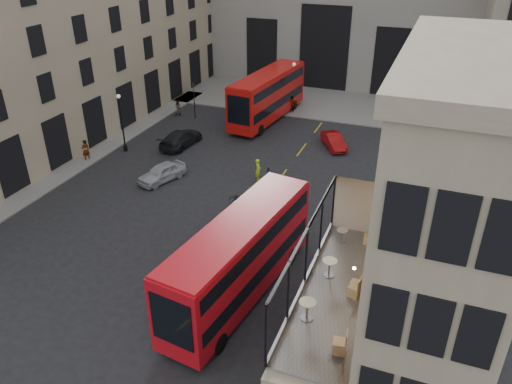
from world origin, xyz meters
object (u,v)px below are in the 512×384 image
(pedestrian_b, at_px, (276,108))
(bus_near, at_px, (240,255))
(car_c, at_px, (181,138))
(cafe_table_mid, at_px, (329,266))
(cafe_table_near, at_px, (307,307))
(pedestrian_a, at_px, (178,108))
(street_lamp_b, at_px, (293,90))
(bicycle, at_px, (239,198))
(cafe_chair_a, at_px, (340,346))
(traffic_light_near, at_px, (268,185))
(traffic_light_far, at_px, (194,96))
(car_a, at_px, (162,172))
(pedestrian_c, at_px, (292,104))
(cyclist, at_px, (258,170))
(pedestrian_e, at_px, (86,150))
(street_lamp_a, at_px, (122,126))
(cafe_chair_d, at_px, (368,239))
(cafe_chair_b, at_px, (356,286))
(car_b, at_px, (334,141))
(bus_far, at_px, (268,94))
(cafe_chair_c, at_px, (355,291))
(pedestrian_d, at_px, (411,102))
(cafe_table_far, at_px, (342,234))

(pedestrian_b, bearing_deg, bus_near, -102.19)
(car_c, bearing_deg, cafe_table_mid, 138.14)
(cafe_table_near, bearing_deg, pedestrian_a, 126.94)
(street_lamp_b, distance_m, bicycle, 21.37)
(bicycle, distance_m, cafe_chair_a, 20.02)
(street_lamp_b, distance_m, pedestrian_b, 3.05)
(street_lamp_b, bearing_deg, traffic_light_near, -77.20)
(traffic_light_far, height_order, pedestrian_b, traffic_light_far)
(car_a, distance_m, cafe_chair_a, 25.43)
(cafe_table_mid, bearing_deg, pedestrian_c, 109.84)
(cyclist, height_order, pedestrian_e, pedestrian_e)
(pedestrian_c, distance_m, cafe_chair_a, 39.14)
(pedestrian_b, bearing_deg, bicycle, -106.43)
(traffic_light_far, distance_m, cafe_table_mid, 34.31)
(car_a, bearing_deg, cafe_table_mid, -18.25)
(car_a, distance_m, pedestrian_b, 17.95)
(street_lamp_a, distance_m, cafe_chair_d, 27.90)
(traffic_light_near, xyz_separation_m, cafe_chair_a, (8.29, -15.37, 2.47))
(traffic_light_near, relative_size, cafe_chair_b, 4.12)
(cyclist, relative_size, cafe_table_mid, 2.22)
(traffic_light_far, distance_m, car_b, 15.88)
(traffic_light_near, relative_size, cyclist, 2.08)
(traffic_light_near, relative_size, cafe_table_near, 4.46)
(pedestrian_b, distance_m, pedestrian_e, 20.35)
(bus_near, distance_m, bus_far, 28.22)
(pedestrian_c, bearing_deg, cafe_table_near, 99.27)
(street_lamp_a, distance_m, pedestrian_e, 3.85)
(street_lamp_a, relative_size, car_a, 1.28)
(bus_far, bearing_deg, pedestrian_c, 58.55)
(bus_near, distance_m, cafe_chair_b, 7.68)
(traffic_light_far, height_order, street_lamp_b, street_lamp_b)
(traffic_light_far, relative_size, pedestrian_b, 2.05)
(cyclist, bearing_deg, pedestrian_e, 72.42)
(car_c, bearing_deg, bus_near, 132.30)
(cafe_chair_b, relative_size, cafe_chair_d, 1.08)
(bicycle, height_order, pedestrian_c, pedestrian_c)
(traffic_light_near, bearing_deg, cafe_chair_c, -55.88)
(cafe_table_mid, bearing_deg, pedestrian_e, 150.36)
(cafe_chair_d, bearing_deg, pedestrian_d, 91.47)
(cafe_table_near, bearing_deg, street_lamp_a, 138.45)
(bus_far, height_order, car_a, bus_far)
(cafe_table_near, bearing_deg, car_b, 100.42)
(cafe_chair_b, relative_size, cafe_chair_c, 0.98)
(bicycle, bearing_deg, street_lamp_a, 49.27)
(cafe_table_near, relative_size, cafe_chair_a, 0.88)
(pedestrian_e, xyz_separation_m, cafe_chair_b, (26.15, -14.76, 3.92))
(pedestrian_d, xyz_separation_m, cafe_chair_c, (1.04, -38.92, 3.94))
(cafe_table_near, bearing_deg, pedestrian_d, 89.34)
(cafe_table_far, relative_size, cafe_chair_b, 0.72)
(street_lamp_a, bearing_deg, car_a, -32.70)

